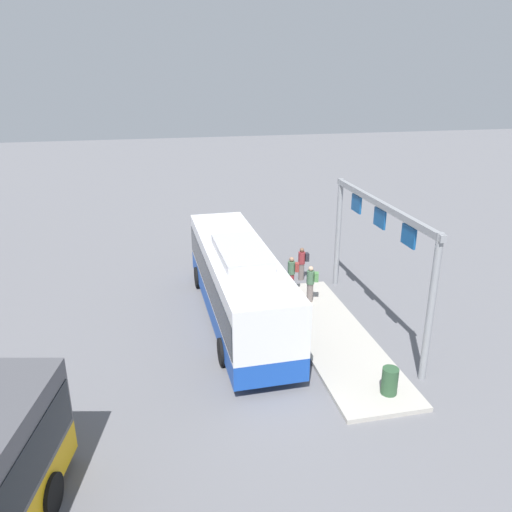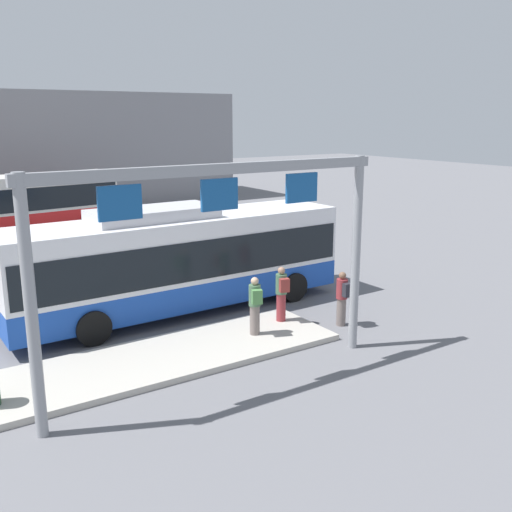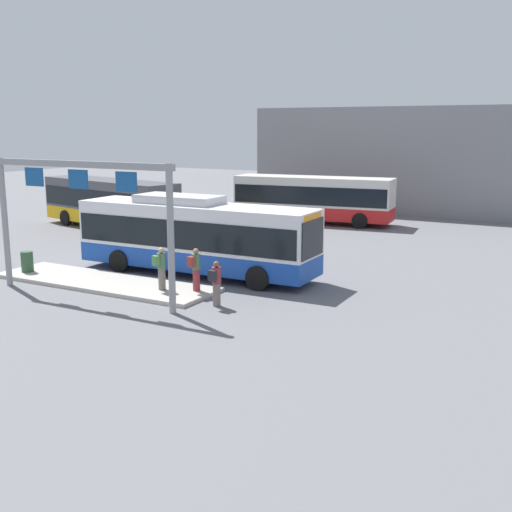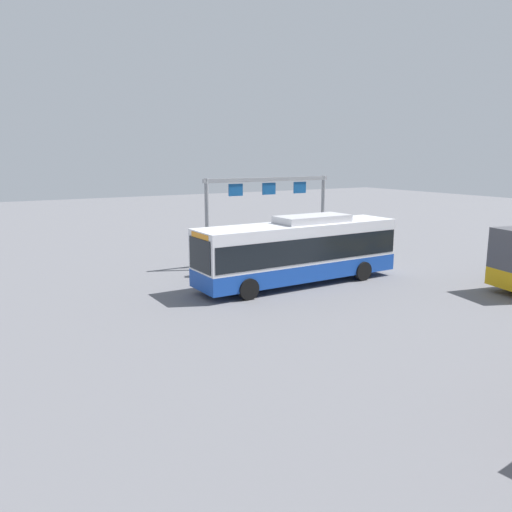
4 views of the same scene
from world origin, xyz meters
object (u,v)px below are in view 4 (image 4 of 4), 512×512
(bus_main, at_px, (299,249))
(trash_bin, at_px, (347,249))
(person_waiting_near, at_px, (204,260))
(person_waiting_mid, at_px, (254,254))
(person_boarding, at_px, (238,258))

(bus_main, relative_size, trash_bin, 12.29)
(person_waiting_near, height_order, person_waiting_mid, person_waiting_mid)
(person_boarding, height_order, trash_bin, person_boarding)
(person_boarding, bearing_deg, trash_bin, 110.97)
(person_waiting_mid, height_order, trash_bin, person_waiting_mid)
(person_waiting_mid, xyz_separation_m, trash_bin, (-7.03, -0.32, -0.44))
(trash_bin, bearing_deg, person_waiting_mid, 2.62)
(bus_main, xyz_separation_m, trash_bin, (-6.36, -3.71, -1.20))
(bus_main, bearing_deg, person_waiting_near, -48.95)
(person_waiting_near, height_order, trash_bin, person_waiting_near)
(person_waiting_near, bearing_deg, person_boarding, 60.31)
(person_waiting_mid, bearing_deg, person_boarding, -49.31)
(person_boarding, relative_size, person_waiting_near, 1.00)
(person_boarding, height_order, person_waiting_near, person_boarding)
(person_boarding, bearing_deg, person_waiting_mid, 126.74)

